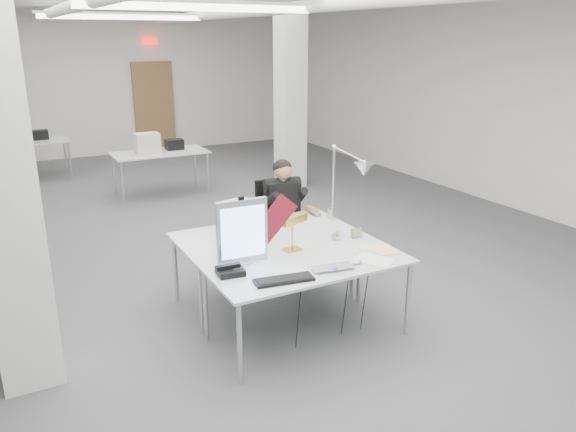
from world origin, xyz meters
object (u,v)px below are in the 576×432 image
(beige_monitor, at_px, (240,218))
(office_chair, at_px, (281,227))
(bankers_lamp, at_px, (292,233))
(desk_phone, at_px, (230,271))
(laptop, at_px, (335,270))
(architect_lamp, at_px, (346,181))
(desk_main, at_px, (308,263))
(seated_person, at_px, (283,197))
(monitor, at_px, (242,231))

(beige_monitor, bearing_deg, office_chair, 23.20)
(bankers_lamp, relative_size, beige_monitor, 1.04)
(desk_phone, bearing_deg, laptop, -18.47)
(office_chair, distance_m, desk_phone, 1.96)
(office_chair, distance_m, architect_lamp, 1.16)
(desk_main, height_order, desk_phone, desk_phone)
(desk_main, relative_size, desk_phone, 8.14)
(bankers_lamp, distance_m, beige_monitor, 0.73)
(seated_person, distance_m, bankers_lamp, 1.30)
(office_chair, height_order, laptop, office_chair)
(seated_person, distance_m, architect_lamp, 0.94)
(monitor, distance_m, architect_lamp, 1.44)
(seated_person, height_order, laptop, seated_person)
(desk_main, distance_m, beige_monitor, 1.05)
(seated_person, height_order, bankers_lamp, seated_person)
(architect_lamp, bearing_deg, office_chair, 132.91)
(desk_main, distance_m, bankers_lamp, 0.37)
(laptop, xyz_separation_m, desk_phone, (-0.81, 0.37, 0.01))
(beige_monitor, bearing_deg, seated_person, 20.63)
(desk_main, distance_m, desk_phone, 0.72)
(office_chair, xyz_separation_m, seated_person, (0.00, -0.05, 0.37))
(seated_person, height_order, monitor, seated_person)
(laptop, bearing_deg, desk_main, 116.58)
(seated_person, relative_size, laptop, 2.35)
(desk_main, relative_size, architect_lamp, 1.86)
(desk_main, height_order, monitor, monitor)
(office_chair, xyz_separation_m, bankers_lamp, (-0.52, -1.24, 0.40))
(laptop, xyz_separation_m, architect_lamp, (0.76, 0.99, 0.47))
(desk_phone, height_order, architect_lamp, architect_lamp)
(monitor, bearing_deg, laptop, -40.84)
(bankers_lamp, bearing_deg, desk_main, -111.11)
(office_chair, bearing_deg, monitor, -121.60)
(desk_phone, bearing_deg, office_chair, 56.28)
(seated_person, relative_size, desk_phone, 3.92)
(seated_person, xyz_separation_m, desk_phone, (-1.25, -1.44, -0.12))
(monitor, bearing_deg, architect_lamp, 19.73)
(laptop, distance_m, beige_monitor, 1.36)
(seated_person, xyz_separation_m, architect_lamp, (0.32, -0.82, 0.34))
(beige_monitor, height_order, architect_lamp, architect_lamp)
(desk_main, xyz_separation_m, seated_person, (0.53, 1.51, 0.16))
(monitor, xyz_separation_m, beige_monitor, (0.29, 0.74, -0.13))
(office_chair, bearing_deg, beige_monitor, -136.55)
(beige_monitor, bearing_deg, architect_lamp, -29.26)
(desk_main, xyz_separation_m, architect_lamp, (0.85, 0.69, 0.50))
(desk_main, distance_m, laptop, 0.32)
(desk_phone, height_order, beige_monitor, beige_monitor)
(monitor, bearing_deg, seated_person, 52.38)
(bankers_lamp, bearing_deg, laptop, -101.63)
(seated_person, relative_size, monitor, 1.51)
(seated_person, bearing_deg, beige_monitor, -139.12)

